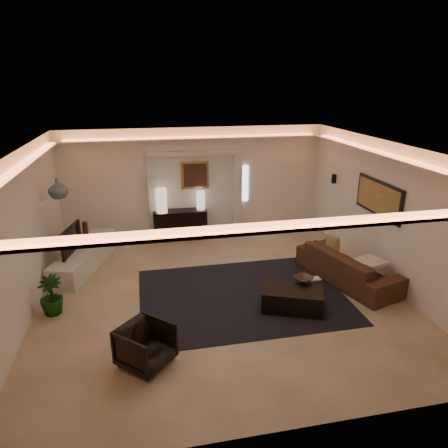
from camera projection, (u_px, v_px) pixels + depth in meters
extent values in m
plane|color=beige|center=(220.00, 293.00, 8.16)|extent=(7.00, 7.00, 0.00)
plane|color=white|center=(220.00, 148.00, 7.18)|extent=(7.00, 7.00, 0.00)
plane|color=white|center=(195.00, 182.00, 10.90)|extent=(7.00, 0.00, 7.00)
plane|color=white|center=(281.00, 331.00, 4.44)|extent=(7.00, 0.00, 7.00)
plane|color=white|center=(22.00, 239.00, 7.01)|extent=(0.00, 7.00, 7.00)
plane|color=white|center=(387.00, 214.00, 8.34)|extent=(0.00, 7.00, 7.00)
cube|color=silver|center=(220.00, 164.00, 7.28)|extent=(7.00, 7.00, 0.04)
cube|color=white|center=(244.00, 183.00, 11.17)|extent=(0.25, 0.03, 1.00)
cube|color=black|center=(242.00, 295.00, 8.05)|extent=(4.00, 3.00, 0.01)
cube|color=silver|center=(153.00, 198.00, 10.71)|extent=(0.22, 0.20, 2.20)
cube|color=silver|center=(237.00, 193.00, 11.14)|extent=(0.22, 0.20, 2.20)
cube|color=silver|center=(195.00, 153.00, 10.54)|extent=(2.52, 0.20, 0.12)
cube|color=tan|center=(195.00, 175.00, 10.80)|extent=(0.74, 0.04, 0.74)
cube|color=#4C2D1E|center=(195.00, 175.00, 10.78)|extent=(0.62, 0.02, 0.62)
cube|color=black|center=(379.00, 198.00, 8.52)|extent=(0.04, 1.64, 0.74)
cube|color=tan|center=(378.00, 198.00, 8.52)|extent=(0.02, 1.50, 0.62)
cylinder|color=black|center=(334.00, 179.00, 10.26)|extent=(0.12, 0.12, 0.22)
cube|color=silver|center=(41.00, 205.00, 8.24)|extent=(0.10, 0.55, 0.04)
cube|color=black|center=(180.00, 223.00, 10.93)|extent=(1.43, 0.48, 0.71)
cylinder|color=#FFDFB6|center=(161.00, 200.00, 10.54)|extent=(0.30, 0.30, 0.64)
cylinder|color=white|center=(201.00, 197.00, 10.81)|extent=(0.27, 0.27, 0.50)
cube|color=beige|center=(85.00, 257.00, 9.27)|extent=(1.33, 2.56, 0.47)
imported|color=black|center=(66.00, 240.00, 8.83)|extent=(1.05, 0.37, 0.60)
cylinder|color=#39231A|center=(85.00, 228.00, 9.85)|extent=(0.16, 0.16, 0.34)
imported|color=#445B6C|center=(58.00, 189.00, 8.55)|extent=(0.48, 0.48, 0.42)
imported|color=black|center=(51.00, 295.00, 7.32)|extent=(0.46, 0.46, 0.74)
imported|color=#51291C|center=(348.00, 266.00, 8.54)|extent=(2.49, 1.55, 0.68)
cube|color=beige|center=(369.00, 262.00, 8.25)|extent=(0.73, 0.66, 0.07)
cube|color=tan|center=(333.00, 243.00, 9.20)|extent=(0.20, 0.37, 0.36)
cube|color=black|center=(293.00, 300.00, 7.51)|extent=(1.25, 0.97, 0.41)
imported|color=#423025|center=(303.00, 279.00, 7.76)|extent=(0.44, 0.44, 0.08)
cube|color=silver|center=(315.00, 279.00, 7.82)|extent=(0.23, 0.17, 0.03)
imported|color=#2D231B|center=(146.00, 346.00, 6.01)|extent=(1.00, 1.00, 0.65)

